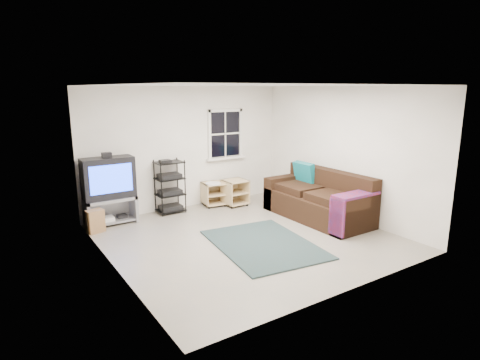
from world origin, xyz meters
TOP-DOWN VIEW (x-y plane):
  - room at (0.95, 2.27)m, footprint 4.60×4.62m
  - tv_unit at (-1.78, 2.04)m, footprint 0.95×0.47m
  - av_rack at (-0.52, 2.08)m, footprint 0.56×0.41m
  - side_table_left at (0.90, 1.82)m, footprint 0.49×0.49m
  - side_table_right at (0.49, 2.05)m, footprint 0.53×0.53m
  - sofa at (1.82, 0.10)m, footprint 1.01×2.27m
  - shag_rug at (0.04, -0.45)m, footprint 1.75×2.23m
  - paper_bag at (-2.15, 1.71)m, footprint 0.33×0.26m

SIDE VIEW (x-z plane):
  - shag_rug at x=0.04m, z-range 0.00..0.02m
  - paper_bag at x=-2.15m, z-range 0.00..0.42m
  - side_table_right at x=0.49m, z-range 0.03..0.57m
  - side_table_left at x=0.90m, z-range 0.02..0.59m
  - sofa at x=1.82m, z-range -0.15..0.88m
  - av_rack at x=-0.52m, z-range -0.07..1.05m
  - tv_unit at x=-1.78m, z-range 0.07..1.46m
  - room at x=0.95m, z-range -0.82..3.78m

